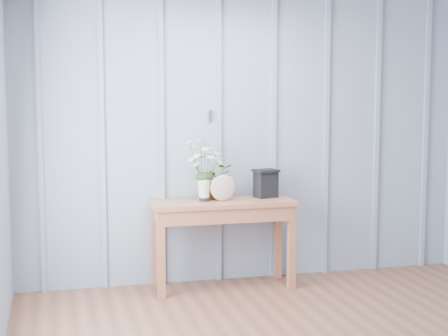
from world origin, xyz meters
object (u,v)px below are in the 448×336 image
object	(u,v)px
felt_disc_vessel	(223,188)
carved_box	(266,183)
daisy_vase	(204,162)
sideboard	(223,214)

from	to	relation	value
felt_disc_vessel	carved_box	xyz separation A→B (m)	(0.40, 0.09, 0.01)
felt_disc_vessel	daisy_vase	bearing A→B (deg)	163.73
daisy_vase	carved_box	distance (m)	0.60
carved_box	daisy_vase	bearing A→B (deg)	-174.15
sideboard	felt_disc_vessel	bearing A→B (deg)	-93.73
sideboard	carved_box	bearing A→B (deg)	9.15
daisy_vase	carved_box	bearing A→B (deg)	5.85
sideboard	felt_disc_vessel	xyz separation A→B (m)	(-0.00, -0.03, 0.23)
felt_disc_vessel	carved_box	bearing A→B (deg)	9.61
daisy_vase	felt_disc_vessel	size ratio (longest dim) A/B	2.39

